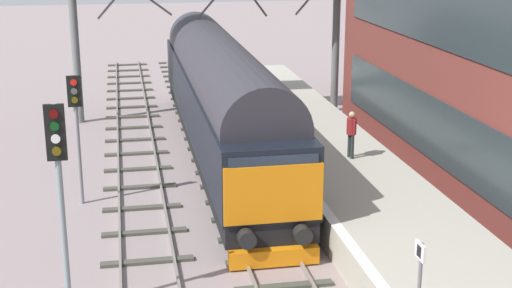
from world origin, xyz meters
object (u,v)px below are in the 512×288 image
Objects in this scene: diesel_locomotive at (221,95)px; signal_post_mid at (77,122)px; signal_post_near at (60,181)px; waiting_passenger at (351,130)px; platform_number_sign at (420,267)px.

diesel_locomotive reaches higher than signal_post_mid.
diesel_locomotive is 12.67m from signal_post_near.
waiting_passenger is at bearing 38.77° from signal_post_near.
signal_post_mid is at bearing -140.52° from diesel_locomotive.
platform_number_sign is at bearing -82.29° from diesel_locomotive.
platform_number_sign is 10.81m from waiting_passenger.
diesel_locomotive is 6.76m from signal_post_mid.
diesel_locomotive is at bearing 97.71° from platform_number_sign.
signal_post_mid is at bearing 124.52° from platform_number_sign.
waiting_passenger is at bearing -46.46° from diesel_locomotive.
signal_post_near reaches higher than platform_number_sign.
signal_post_mid is at bearing 90.00° from signal_post_near.
signal_post_mid is (0.00, 7.22, -0.52)m from signal_post_near.
signal_post_mid is (-5.21, -4.30, 0.26)m from diesel_locomotive.
waiting_passenger is (1.95, 10.63, -0.11)m from platform_number_sign.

